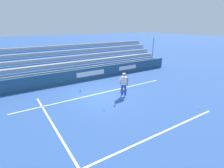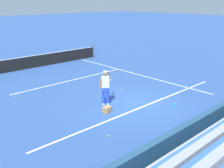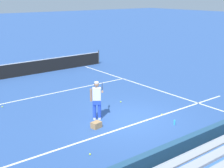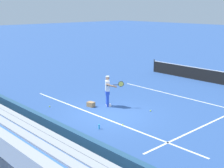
% 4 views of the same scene
% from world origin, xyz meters
% --- Properties ---
extents(ground_plane, '(160.00, 160.00, 0.00)m').
position_xyz_m(ground_plane, '(0.00, 0.00, 0.00)').
color(ground_plane, '#2D5193').
extents(court_baseline_white, '(12.00, 0.10, 0.01)m').
position_xyz_m(court_baseline_white, '(0.00, -0.50, 0.00)').
color(court_baseline_white, white).
rests_on(court_baseline_white, ground).
extents(court_sideline_white, '(0.10, 12.00, 0.01)m').
position_xyz_m(court_sideline_white, '(4.11, 4.00, 0.00)').
color(court_sideline_white, white).
rests_on(court_sideline_white, ground).
extents(court_service_line_white, '(8.22, 0.10, 0.01)m').
position_xyz_m(court_service_line_white, '(0.00, 5.50, 0.00)').
color(court_service_line_white, white).
rests_on(court_service_line_white, ground).
extents(back_wall_sponsor_board, '(21.00, 0.25, 1.10)m').
position_xyz_m(back_wall_sponsor_board, '(-0.01, -4.11, 0.55)').
color(back_wall_sponsor_board, navy).
rests_on(back_wall_sponsor_board, ground).
extents(bleacher_stand, '(19.95, 3.20, 3.40)m').
position_xyz_m(bleacher_stand, '(0.00, -6.33, 0.76)').
color(bleacher_stand, '#9EA3A8').
rests_on(bleacher_stand, ground).
extents(tennis_player, '(0.96, 0.82, 1.71)m').
position_xyz_m(tennis_player, '(-1.15, 0.96, 0.89)').
color(tennis_player, blue).
rests_on(tennis_player, ground).
extents(ball_box_cardboard, '(0.44, 0.36, 0.26)m').
position_xyz_m(ball_box_cardboard, '(-1.72, 0.20, 0.13)').
color(ball_box_cardboard, '#A87F51').
rests_on(ball_box_cardboard, ground).
extents(tennis_ball_stray_back, '(0.07, 0.07, 0.07)m').
position_xyz_m(tennis_ball_stray_back, '(-3.20, -1.53, 0.03)').
color(tennis_ball_stray_back, '#CCE533').
rests_on(tennis_ball_stray_back, ground).
extents(tennis_ball_far_right, '(0.07, 0.07, 0.07)m').
position_xyz_m(tennis_ball_far_right, '(1.07, 2.00, 0.03)').
color(tennis_ball_far_right, '#CCE533').
rests_on(tennis_ball_far_right, ground).
extents(tennis_ball_far_left, '(0.07, 0.07, 0.07)m').
position_xyz_m(tennis_ball_far_left, '(1.48, -0.49, 0.03)').
color(tennis_ball_far_left, '#CCE533').
rests_on(tennis_ball_far_left, ground).
extents(tennis_ball_midcourt, '(0.07, 0.07, 0.07)m').
position_xyz_m(tennis_ball_midcourt, '(-3.98, 5.00, 0.03)').
color(tennis_ball_midcourt, '#CCE533').
rests_on(tennis_ball_midcourt, ground).
extents(water_bottle, '(0.07, 0.07, 0.22)m').
position_xyz_m(water_bottle, '(1.07, -1.59, 0.11)').
color(water_bottle, '#33B2E5').
rests_on(water_bottle, ground).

